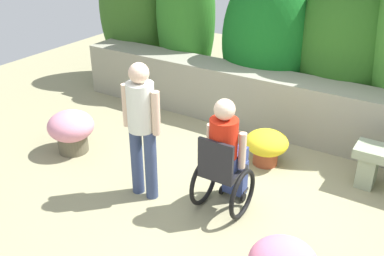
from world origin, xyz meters
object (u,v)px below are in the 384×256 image
(person_standing_companion, at_px, (142,123))
(flower_pot_terracotta_by_wall, at_px, (266,145))
(flower_pot_red_accent, at_px, (71,129))
(person_in_wheelchair, at_px, (225,159))

(person_standing_companion, distance_m, flower_pot_terracotta_by_wall, 1.78)
(person_standing_companion, distance_m, flower_pot_red_accent, 1.60)
(person_in_wheelchair, relative_size, flower_pot_terracotta_by_wall, 2.38)
(person_in_wheelchair, distance_m, flower_pot_red_accent, 2.38)
(person_standing_companion, bearing_deg, person_in_wheelchair, 21.11)
(person_standing_companion, xyz_separation_m, flower_pot_terracotta_by_wall, (0.91, 1.39, -0.65))
(flower_pot_red_accent, bearing_deg, person_standing_companion, -11.06)
(person_standing_companion, bearing_deg, flower_pot_red_accent, 173.98)
(flower_pot_terracotta_by_wall, distance_m, flower_pot_red_accent, 2.62)
(flower_pot_red_accent, bearing_deg, person_in_wheelchair, -0.66)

